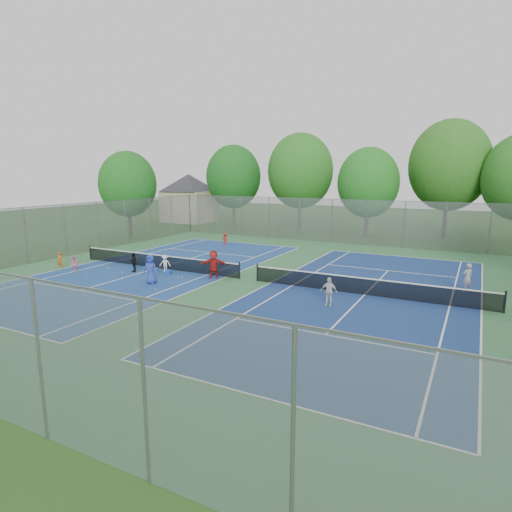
{
  "coord_description": "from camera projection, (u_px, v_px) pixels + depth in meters",
  "views": [
    {
      "loc": [
        12.01,
        -21.91,
        6.33
      ],
      "look_at": [
        0.0,
        1.0,
        1.3
      ],
      "focal_mm": 30.0,
      "sensor_mm": 36.0,
      "label": 1
    }
  ],
  "objects": [
    {
      "name": "student_f",
      "position": [
        214.0,
        264.0,
        25.99
      ],
      "size": [
        1.69,
        1.12,
        1.74
      ],
      "primitive_type": "imported",
      "rotation": [
        0.0,
        0.0,
        0.41
      ],
      "color": "#AD1E18",
      "rests_on": "ground"
    },
    {
      "name": "tree_nw",
      "position": [
        233.0,
        177.0,
        50.11
      ],
      "size": [
        6.4,
        6.4,
        9.58
      ],
      "color": "#443326",
      "rests_on": "ground"
    },
    {
      "name": "tennis_ball_5",
      "position": [
        182.0,
        277.0,
        26.2
      ],
      "size": [
        0.07,
        0.07,
        0.07
      ],
      "primitive_type": "sphere",
      "color": "#C8F438",
      "rests_on": "ground"
    },
    {
      "name": "ball_hopper",
      "position": [
        165.0,
        265.0,
        28.82
      ],
      "size": [
        0.32,
        0.32,
        0.53
      ],
      "primitive_type": "cube",
      "rotation": [
        0.0,
        0.0,
        0.23
      ],
      "color": "#258726",
      "rests_on": "ground"
    },
    {
      "name": "net_right",
      "position": [
        365.0,
        287.0,
        22.45
      ],
      "size": [
        12.87,
        0.1,
        0.91
      ],
      "primitive_type": "cube",
      "color": "black",
      "rests_on": "ground"
    },
    {
      "name": "tree_nr",
      "position": [
        449.0,
        165.0,
        41.15
      ],
      "size": [
        7.6,
        7.6,
        11.42
      ],
      "color": "#443326",
      "rests_on": "ground"
    },
    {
      "name": "court_right",
      "position": [
        365.0,
        295.0,
        22.53
      ],
      "size": [
        10.97,
        23.77,
        0.01
      ],
      "primitive_type": "cube",
      "color": "navy",
      "rests_on": "court_pad"
    },
    {
      "name": "tree_nc",
      "position": [
        368.0,
        183.0,
        42.04
      ],
      "size": [
        6.0,
        6.0,
        8.85
      ],
      "color": "#443326",
      "rests_on": "ground"
    },
    {
      "name": "tennis_ball_8",
      "position": [
        94.0,
        287.0,
        24.02
      ],
      "size": [
        0.07,
        0.07,
        0.07
      ],
      "primitive_type": "sphere",
      "color": "#A2C42D",
      "rests_on": "ground"
    },
    {
      "name": "tennis_ball_0",
      "position": [
        122.0,
        279.0,
        25.81
      ],
      "size": [
        0.07,
        0.07,
        0.07
      ],
      "primitive_type": "sphere",
      "color": "#D0F238",
      "rests_on": "ground"
    },
    {
      "name": "net_left",
      "position": [
        157.0,
        262.0,
        28.83
      ],
      "size": [
        12.87,
        0.1,
        0.91
      ],
      "primitive_type": "cube",
      "color": "black",
      "rests_on": "ground"
    },
    {
      "name": "tennis_ball_11",
      "position": [
        122.0,
        273.0,
        27.36
      ],
      "size": [
        0.07,
        0.07,
        0.07
      ],
      "primitive_type": "sphere",
      "color": "gold",
      "rests_on": "ground"
    },
    {
      "name": "tennis_ball_9",
      "position": [
        89.0,
        288.0,
        23.76
      ],
      "size": [
        0.07,
        0.07,
        0.07
      ],
      "primitive_type": "sphere",
      "color": "#C7F238",
      "rests_on": "ground"
    },
    {
      "name": "tennis_ball_7",
      "position": [
        86.0,
        275.0,
        26.84
      ],
      "size": [
        0.07,
        0.07,
        0.07
      ],
      "primitive_type": "sphere",
      "color": "gold",
      "rests_on": "ground"
    },
    {
      "name": "child_far_baseline",
      "position": [
        225.0,
        239.0,
        38.05
      ],
      "size": [
        0.76,
        0.52,
        1.09
      ],
      "primitive_type": "imported",
      "rotation": [
        0.0,
        0.0,
        2.97
      ],
      "color": "#AA1F18",
      "rests_on": "ground"
    },
    {
      "name": "teen_court_b",
      "position": [
        329.0,
        291.0,
        20.67
      ],
      "size": [
        0.83,
        0.38,
        1.4
      ],
      "primitive_type": "imported",
      "rotation": [
        0.0,
        0.0,
        0.04
      ],
      "color": "silver",
      "rests_on": "ground"
    },
    {
      "name": "student_c",
      "position": [
        165.0,
        263.0,
        27.76
      ],
      "size": [
        0.83,
        0.68,
        1.12
      ],
      "primitive_type": "imported",
      "rotation": [
        0.0,
        0.0,
        0.43
      ],
      "color": "silver",
      "rests_on": "ground"
    },
    {
      "name": "student_b",
      "position": [
        74.0,
        264.0,
        27.84
      ],
      "size": [
        0.52,
        0.43,
        0.99
      ],
      "primitive_type": "imported",
      "rotation": [
        0.0,
        0.0,
        -0.12
      ],
      "color": "pink",
      "rests_on": "ground"
    },
    {
      "name": "fence_west",
      "position": [
        65.0,
        231.0,
        32.64
      ],
      "size": [
        0.1,
        32.0,
        4.0
      ],
      "primitive_type": "cube",
      "rotation": [
        0.0,
        0.0,
        1.57
      ],
      "color": "gray",
      "rests_on": "ground"
    },
    {
      "name": "court_left",
      "position": [
        158.0,
        268.0,
        28.91
      ],
      "size": [
        10.97,
        23.77,
        0.01
      ],
      "primitive_type": "cube",
      "color": "navy",
      "rests_on": "court_pad"
    },
    {
      "name": "court_pad",
      "position": [
        248.0,
        280.0,
        25.72
      ],
      "size": [
        32.0,
        32.0,
        0.01
      ],
      "primitive_type": "cube",
      "color": "#32693D",
      "rests_on": "ground"
    },
    {
      "name": "tennis_ball_6",
      "position": [
        72.0,
        291.0,
        23.23
      ],
      "size": [
        0.07,
        0.07,
        0.07
      ],
      "primitive_type": "sphere",
      "color": "#9FC12C",
      "rests_on": "ground"
    },
    {
      "name": "fence_north",
      "position": [
        332.0,
        221.0,
        39.26
      ],
      "size": [
        32.0,
        0.1,
        4.0
      ],
      "primitive_type": "cube",
      "color": "gray",
      "rests_on": "ground"
    },
    {
      "name": "tree_side_w",
      "position": [
        128.0,
        184.0,
        42.08
      ],
      "size": [
        5.6,
        5.6,
        8.47
      ],
      "color": "#443326",
      "rests_on": "ground"
    },
    {
      "name": "house",
      "position": [
        189.0,
        190.0,
        55.81
      ],
      "size": [
        11.03,
        11.03,
        7.3
      ],
      "color": "#B7A88C",
      "rests_on": "ground"
    },
    {
      "name": "instructor",
      "position": [
        467.0,
        278.0,
        22.95
      ],
      "size": [
        0.68,
        0.67,
        1.58
      ],
      "primitive_type": "imported",
      "rotation": [
        0.0,
        0.0,
        3.88
      ],
      "color": "gray",
      "rests_on": "ground"
    },
    {
      "name": "student_e",
      "position": [
        151.0,
        269.0,
        24.68
      ],
      "size": [
        0.93,
        0.69,
        1.72
      ],
      "primitive_type": "imported",
      "rotation": [
        0.0,
        0.0,
        0.19
      ],
      "color": "#293D99",
      "rests_on": "ground"
    },
    {
      "name": "student_a",
      "position": [
        60.0,
        260.0,
        28.64
      ],
      "size": [
        0.44,
        0.31,
        1.14
      ],
      "primitive_type": "imported",
      "rotation": [
        0.0,
        0.0,
        0.1
      ],
      "color": "#C65612",
      "rests_on": "ground"
    },
    {
      "name": "tennis_ball_2",
      "position": [
        135.0,
        303.0,
        21.1
      ],
      "size": [
        0.07,
        0.07,
        0.07
      ],
      "primitive_type": "sphere",
      "color": "#B0C52D",
      "rests_on": "ground"
    },
    {
      "name": "student_d",
      "position": [
        134.0,
        262.0,
        27.69
      ],
      "size": [
        0.82,
        0.58,
        1.28
      ],
      "primitive_type": "imported",
      "rotation": [
        0.0,
        0.0,
        -0.39
      ],
      "color": "black",
      "rests_on": "ground"
    },
    {
      "name": "ball_crate",
      "position": [
        169.0,
        272.0,
        27.1
      ],
      "size": [
        0.35,
        0.35,
        0.28
      ],
      "primitive_type": "cube",
      "rotation": [
        0.0,
        0.0,
        0.08
      ],
      "color": "#1647A8",
      "rests_on": "ground"
    },
    {
      "name": "tennis_ball_1",
      "position": [
        156.0,
        289.0,
        23.52
      ],
      "size": [
        0.07,
        0.07,
        0.07
      ],
      "primitive_type": "sphere",
      "color": "#BFD531",
      "rests_on": "ground"
    },
    {
      "name": "tree_nl",
      "position": [
        300.0,
        171.0,
        47.21
      ],
      "size": [
        7.2,
        7.2,
        10.69
      ],
      "color": "#443326",
      "rests_on": "ground"
    },
    {
      "name": "ground",
      "position": [
        248.0,
        280.0,
        25.73
      ],
      "size": [
        120.0,
        120.0,
        0.0
      ],
      "primitive_type": "plane",
      "color": "#264C17",
      "rests_on": "ground"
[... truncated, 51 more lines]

